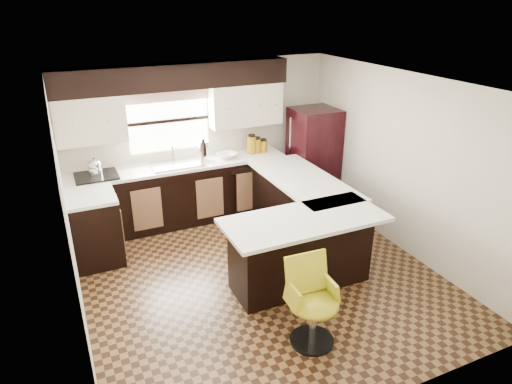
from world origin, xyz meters
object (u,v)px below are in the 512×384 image
refrigerator (313,158)px  peninsula_return (301,252)px  peninsula_long (299,211)px  bar_chair (314,304)px

refrigerator → peninsula_return: bearing=-124.1°
peninsula_long → peninsula_return: same height
peninsula_return → refrigerator: 2.45m
peninsula_return → refrigerator: size_ratio=1.01×
peninsula_return → bar_chair: (-0.39, -0.96, 0.01)m
peninsula_long → bar_chair: 2.14m
peninsula_return → bar_chair: bearing=-112.4°
peninsula_long → refrigerator: bearing=51.1°
peninsula_long → peninsula_return: bearing=-118.3°
peninsula_return → refrigerator: (1.36, 2.00, 0.36)m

